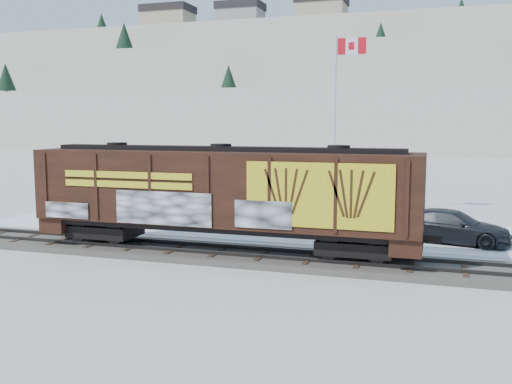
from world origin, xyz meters
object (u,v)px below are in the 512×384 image
(hopper_railcar, at_px, (221,192))
(flagpole, at_px, (336,150))
(car_white, at_px, (353,223))
(car_silver, at_px, (144,211))
(car_dark, at_px, (452,226))

(hopper_railcar, distance_m, flagpole, 13.34)
(hopper_railcar, relative_size, car_white, 3.63)
(car_white, bearing_deg, car_silver, 104.42)
(car_white, bearing_deg, car_dark, -70.79)
(car_silver, distance_m, car_dark, 16.64)
(hopper_railcar, bearing_deg, flagpole, 78.27)
(hopper_railcar, relative_size, flagpole, 1.50)
(flagpole, xyz_separation_m, car_silver, (-9.75, -6.97, -3.28))
(flagpole, xyz_separation_m, car_white, (2.17, -7.19, -3.31))
(hopper_railcar, distance_m, car_silver, 9.51)
(flagpole, relative_size, car_dark, 2.05)
(hopper_railcar, bearing_deg, car_silver, 139.43)
(car_dark, bearing_deg, car_white, 105.70)
(flagpole, distance_m, car_dark, 10.28)
(car_silver, height_order, car_dark, car_dark)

